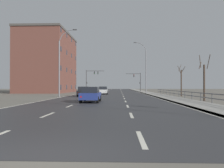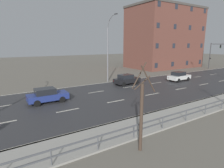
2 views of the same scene
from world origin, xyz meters
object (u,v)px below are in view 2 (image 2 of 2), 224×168
Objects in this scene: car_distant at (127,79)px; car_far_right at (179,76)px; car_mid_centre at (47,95)px; traffic_signal_left at (215,51)px; street_lamp_left_bank at (108,50)px; brick_building at (164,38)px.

car_distant is 9.49m from car_far_right.
traffic_signal_left is at bearing 97.48° from car_mid_centre.
car_far_right is at bearing 60.77° from street_lamp_left_bank.
brick_building is (-15.29, 12.62, 6.90)m from car_far_right.
traffic_signal_left is (0.77, 29.55, -0.73)m from street_lamp_left_bank.
traffic_signal_left is 1.54× the size of car_mid_centre.
car_distant is 12.79m from car_mid_centre.
car_distant is at bearing 19.34° from street_lamp_left_bank.
brick_building is (-15.67, 34.29, 6.90)m from car_mid_centre.
brick_building reaches higher than traffic_signal_left.
traffic_signal_left is 20.13m from car_far_right.
car_distant is 0.22× the size of brick_building.
car_distant is 26.26m from brick_building.
car_distant is at bearing -59.38° from brick_building.
street_lamp_left_bank is at bearing 118.67° from car_mid_centre.
brick_building is (-10.25, -6.55, 3.36)m from traffic_signal_left.
brick_building reaches higher than car_distant.
traffic_signal_left is at bearing 92.59° from car_distant.
traffic_signal_left reaches higher than car_distant.
car_far_right is at bearing 72.67° from car_distant.
street_lamp_left_bank is 2.51× the size of car_far_right.
brick_building reaches higher than car_far_right.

